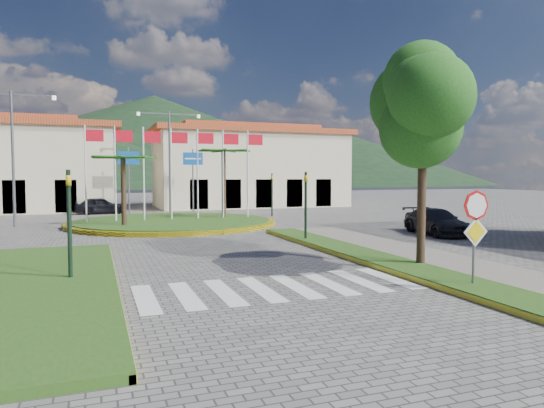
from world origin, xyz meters
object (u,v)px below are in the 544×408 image
object	(u,v)px
deciduous_tree	(423,109)
car_dark_a	(100,205)
stop_sign	(475,223)
car_side_right	(436,222)
car_dark_b	(197,202)
roundabout_island	(173,222)
white_van	(78,205)

from	to	relation	value
deciduous_tree	car_dark_a	size ratio (longest dim) A/B	1.74
stop_sign	car_side_right	world-z (taller)	stop_sign
deciduous_tree	car_dark_a	bearing A→B (deg)	109.26
car_side_right	car_dark_b	bearing A→B (deg)	115.89
car_dark_b	deciduous_tree	bearing A→B (deg)	178.65
car_dark_b	car_side_right	size ratio (longest dim) A/B	0.74
roundabout_island	car_dark_b	bearing A→B (deg)	73.07
stop_sign	deciduous_tree	bearing A→B (deg)	78.82
car_dark_a	car_dark_b	bearing A→B (deg)	-69.98
car_dark_a	car_side_right	xyz separation A→B (m)	(16.12, -20.22, -0.01)
car_dark_b	car_side_right	xyz separation A→B (m)	(7.50, -24.46, 0.10)
roundabout_island	stop_sign	size ratio (longest dim) A/B	4.79
stop_sign	white_van	distance (m)	34.52
deciduous_tree	car_side_right	distance (m)	10.77
stop_sign	car_dark_a	size ratio (longest dim) A/B	0.68
roundabout_island	deciduous_tree	size ratio (longest dim) A/B	1.87
deciduous_tree	white_van	distance (m)	32.16
deciduous_tree	car_dark_b	distance (m)	32.11
white_van	car_dark_a	xyz separation A→B (m)	(1.68, -2.23, 0.06)
white_van	deciduous_tree	bearing A→B (deg)	-151.92
stop_sign	car_dark_b	xyz separation A→B (m)	(-0.40, 34.80, -1.23)
car_side_right	car_dark_a	bearing A→B (deg)	137.40
deciduous_tree	stop_sign	bearing A→B (deg)	-101.18
roundabout_island	car_dark_a	xyz separation A→B (m)	(-4.12, 10.52, 0.49)
roundabout_island	car_dark_b	size ratio (longest dim) A/B	3.74
car_dark_a	car_dark_b	size ratio (longest dim) A/B	1.15
white_van	car_dark_b	xyz separation A→B (m)	(10.30, 2.01, -0.04)
roundabout_island	car_dark_b	world-z (taller)	roundabout_island
car_dark_a	deciduous_tree	bearing A→B (deg)	-166.92
deciduous_tree	car_side_right	bearing A→B (deg)	48.34
roundabout_island	stop_sign	xyz separation A→B (m)	(4.90, -20.04, 1.61)
deciduous_tree	car_dark_b	world-z (taller)	deciduous_tree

